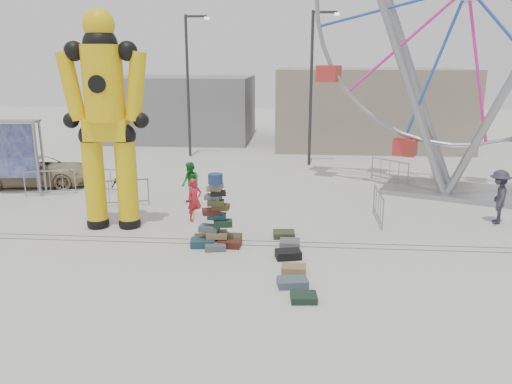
# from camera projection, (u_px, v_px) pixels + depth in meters

# --- Properties ---
(ground) EXTENTS (90.00, 90.00, 0.00)m
(ground) POSITION_uv_depth(u_px,v_px,m) (219.00, 252.00, 15.00)
(ground) COLOR #9E9E99
(ground) RESTS_ON ground
(track_line_near) EXTENTS (40.00, 0.04, 0.01)m
(track_line_near) POSITION_uv_depth(u_px,v_px,m) (222.00, 244.00, 15.58)
(track_line_near) COLOR #47443F
(track_line_near) RESTS_ON ground
(track_line_far) EXTENTS (40.00, 0.04, 0.01)m
(track_line_far) POSITION_uv_depth(u_px,v_px,m) (224.00, 240.00, 15.96)
(track_line_far) COLOR #47443F
(track_line_far) RESTS_ON ground
(building_right) EXTENTS (12.00, 8.00, 5.00)m
(building_right) POSITION_uv_depth(u_px,v_px,m) (368.00, 107.00, 33.08)
(building_right) COLOR gray
(building_right) RESTS_ON ground
(building_left) EXTENTS (10.00, 8.00, 4.40)m
(building_left) POSITION_uv_depth(u_px,v_px,m) (182.00, 108.00, 36.07)
(building_left) COLOR gray
(building_left) RESTS_ON ground
(lamp_post_right) EXTENTS (1.41, 0.25, 8.00)m
(lamp_post_right) POSITION_uv_depth(u_px,v_px,m) (313.00, 81.00, 26.13)
(lamp_post_right) COLOR #2D2D30
(lamp_post_right) RESTS_ON ground
(lamp_post_left) EXTENTS (1.41, 0.25, 8.00)m
(lamp_post_left) POSITION_uv_depth(u_px,v_px,m) (189.00, 79.00, 28.58)
(lamp_post_left) COLOR #2D2D30
(lamp_post_left) RESTS_ON ground
(suitcase_tower) EXTENTS (1.59, 1.42, 2.28)m
(suitcase_tower) POSITION_uv_depth(u_px,v_px,m) (216.00, 225.00, 15.43)
(suitcase_tower) COLOR #183E4A
(suitcase_tower) RESTS_ON ground
(crash_test_dummy) EXTENTS (2.93, 1.29, 7.37)m
(crash_test_dummy) POSITION_uv_depth(u_px,v_px,m) (106.00, 114.00, 16.22)
(crash_test_dummy) COLOR black
(crash_test_dummy) RESTS_ON ground
(ferris_wheel) EXTENTS (11.87, 4.90, 14.74)m
(ferris_wheel) POSITION_uv_depth(u_px,v_px,m) (465.00, 16.00, 19.76)
(ferris_wheel) COLOR gray
(ferris_wheel) RESTS_ON ground
(steamer_trunk) EXTENTS (1.02, 0.68, 0.44)m
(steamer_trunk) POSITION_uv_depth(u_px,v_px,m) (208.00, 216.00, 17.71)
(steamer_trunk) COLOR silver
(steamer_trunk) RESTS_ON ground
(row_case_0) EXTENTS (0.73, 0.59, 0.20)m
(row_case_0) POSITION_uv_depth(u_px,v_px,m) (284.00, 234.00, 16.20)
(row_case_0) COLOR #323B1D
(row_case_0) RESTS_ON ground
(row_case_1) EXTENTS (0.63, 0.57, 0.20)m
(row_case_1) POSITION_uv_depth(u_px,v_px,m) (290.00, 243.00, 15.42)
(row_case_1) COLOR #56585E
(row_case_1) RESTS_ON ground
(row_case_2) EXTENTS (0.82, 0.64, 0.24)m
(row_case_2) POSITION_uv_depth(u_px,v_px,m) (288.00, 254.00, 14.48)
(row_case_2) COLOR black
(row_case_2) RESTS_ON ground
(row_case_3) EXTENTS (0.68, 0.47, 0.20)m
(row_case_3) POSITION_uv_depth(u_px,v_px,m) (294.00, 269.00, 13.52)
(row_case_3) COLOR olive
(row_case_3) RESTS_ON ground
(row_case_4) EXTENTS (0.84, 0.62, 0.20)m
(row_case_4) POSITION_uv_depth(u_px,v_px,m) (293.00, 282.00, 12.71)
(row_case_4) COLOR #455563
(row_case_4) RESTS_ON ground
(row_case_5) EXTENTS (0.67, 0.55, 0.18)m
(row_case_5) POSITION_uv_depth(u_px,v_px,m) (304.00, 298.00, 11.93)
(row_case_5) COLOR black
(row_case_5) RESTS_ON ground
(barricade_dummy_a) EXTENTS (1.93, 0.74, 1.10)m
(barricade_dummy_a) POSITION_uv_depth(u_px,v_px,m) (50.00, 182.00, 21.12)
(barricade_dummy_a) COLOR gray
(barricade_dummy_a) RESTS_ON ground
(barricade_dummy_b) EXTENTS (1.98, 0.51, 1.10)m
(barricade_dummy_b) POSITION_uv_depth(u_px,v_px,m) (111.00, 181.00, 21.36)
(barricade_dummy_b) COLOR gray
(barricade_dummy_b) RESTS_ON ground
(barricade_dummy_c) EXTENTS (1.95, 0.66, 1.10)m
(barricade_dummy_c) POSITION_uv_depth(u_px,v_px,m) (122.00, 193.00, 19.48)
(barricade_dummy_c) COLOR gray
(barricade_dummy_c) RESTS_ON ground
(barricade_wheel_front) EXTENTS (0.10, 2.00, 1.10)m
(barricade_wheel_front) POSITION_uv_depth(u_px,v_px,m) (378.00, 207.00, 17.66)
(barricade_wheel_front) COLOR gray
(barricade_wheel_front) RESTS_ON ground
(barricade_wheel_back) EXTENTS (1.47, 1.50, 1.10)m
(barricade_wheel_back) POSITION_uv_depth(u_px,v_px,m) (390.00, 171.00, 23.26)
(barricade_wheel_back) COLOR gray
(barricade_wheel_back) RESTS_ON ground
(pedestrian_red) EXTENTS (0.67, 0.64, 1.54)m
(pedestrian_red) POSITION_uv_depth(u_px,v_px,m) (195.00, 200.00, 17.69)
(pedestrian_red) COLOR red
(pedestrian_red) RESTS_ON ground
(pedestrian_green) EXTENTS (1.00, 1.05, 1.70)m
(pedestrian_green) POSITION_uv_depth(u_px,v_px,m) (191.00, 184.00, 19.69)
(pedestrian_green) COLOR #1B6D2A
(pedestrian_green) RESTS_ON ground
(pedestrian_black) EXTENTS (0.95, 0.55, 1.53)m
(pedestrian_black) POSITION_uv_depth(u_px,v_px,m) (122.00, 188.00, 19.40)
(pedestrian_black) COLOR black
(pedestrian_black) RESTS_ON ground
(pedestrian_grey) EXTENTS (1.06, 1.39, 1.91)m
(pedestrian_grey) POSITION_uv_depth(u_px,v_px,m) (498.00, 197.00, 17.41)
(pedestrian_grey) COLOR #2A2835
(pedestrian_grey) RESTS_ON ground
(parked_suv) EXTENTS (4.96, 2.66, 1.32)m
(parked_suv) POSITION_uv_depth(u_px,v_px,m) (40.00, 171.00, 22.74)
(parked_suv) COLOR #9C8B65
(parked_suv) RESTS_ON ground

